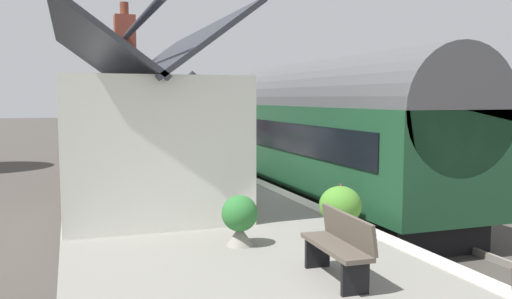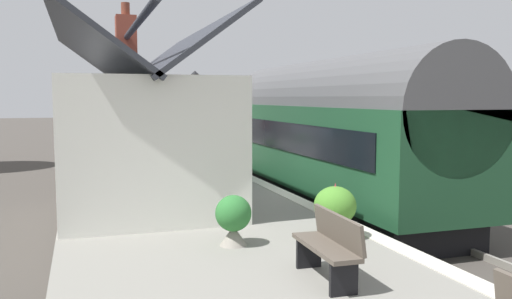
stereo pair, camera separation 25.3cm
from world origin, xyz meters
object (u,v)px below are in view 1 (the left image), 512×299
at_px(planter_edge_far, 240,219).
at_px(planter_bench_right, 108,146).
at_px(planter_corner_building, 181,150).
at_px(lamp_post_platform, 193,98).
at_px(train, 332,133).
at_px(planter_by_door, 340,210).
at_px(bench_near_building, 339,244).
at_px(station_building, 137,133).
at_px(station_sign_board, 185,129).
at_px(planter_edge_near, 212,159).
at_px(planter_under_sign, 84,159).

bearing_deg(planter_edge_far, planter_bench_right, 4.28).
bearing_deg(planter_corner_building, lamp_post_platform, -168.78).
height_order(train, planter_by_door, train).
height_order(train, bench_near_building, train).
bearing_deg(planter_edge_far, bench_near_building, -159.76).
distance_m(station_building, planter_by_door, 6.00).
height_order(train, planter_edge_far, train).
height_order(planter_by_door, planter_corner_building, planter_by_door).
height_order(station_building, planter_bench_right, station_building).
relative_size(bench_near_building, station_sign_board, 0.90).
distance_m(planter_by_door, planter_edge_far, 1.77).
bearing_deg(planter_edge_far, planter_by_door, -93.46).
distance_m(train, bench_near_building, 8.58).
bearing_deg(station_sign_board, planter_bench_right, 44.13).
bearing_deg(planter_by_door, station_building, 27.89).
bearing_deg(station_sign_board, planter_edge_near, -170.87).
xyz_separation_m(bench_near_building, planter_under_sign, (13.24, 2.86, -0.21)).
xyz_separation_m(train, planter_by_door, (-5.74, 2.79, -0.89)).
bearing_deg(bench_near_building, train, -26.54).
relative_size(station_building, bench_near_building, 5.84).
height_order(planter_under_sign, planter_edge_far, planter_edge_far).
bearing_deg(planter_corner_building, planter_edge_far, 173.25).
bearing_deg(bench_near_building, planter_edge_far, 20.24).
distance_m(train, station_sign_board, 6.95).
xyz_separation_m(planter_by_door, planter_corner_building, (12.03, 0.35, -0.09)).
bearing_deg(planter_edge_near, planter_bench_right, 30.24).
height_order(station_building, planter_under_sign, station_building).
xyz_separation_m(planter_bench_right, lamp_post_platform, (-3.92, -2.74, 1.97)).
relative_size(train, planter_bench_right, 13.82).
height_order(planter_under_sign, planter_edge_near, planter_edge_near).
relative_size(planter_by_door, planter_corner_building, 1.28).
xyz_separation_m(station_building, station_sign_board, (6.80, -2.58, -0.33)).
relative_size(bench_near_building, planter_bench_right, 1.76).
relative_size(train, planter_by_door, 11.58).
bearing_deg(planter_under_sign, station_sign_board, -79.62).
height_order(planter_by_door, planter_edge_far, planter_by_door).
distance_m(planter_edge_far, planter_corner_building, 12.00).
xyz_separation_m(planter_under_sign, station_sign_board, (0.68, -3.70, 0.92)).
bearing_deg(train, planter_corner_building, 26.57).
bearing_deg(planter_by_door, planter_bench_right, 10.95).
xyz_separation_m(planter_bench_right, planter_edge_far, (-14.68, -1.10, 0.04)).
distance_m(planter_under_sign, planter_edge_near, 4.51).
bearing_deg(planter_edge_near, station_sign_board, 9.13).
height_order(train, planter_corner_building, train).
height_order(planter_corner_building, planter_edge_near, planter_corner_building).
xyz_separation_m(planter_edge_far, lamp_post_platform, (10.77, -1.64, 1.93)).
distance_m(planter_by_door, planter_edge_near, 9.50).
height_order(planter_bench_right, planter_by_door, planter_by_door).
relative_size(planter_corner_building, station_sign_board, 0.47).
distance_m(planter_bench_right, station_sign_board, 3.93).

